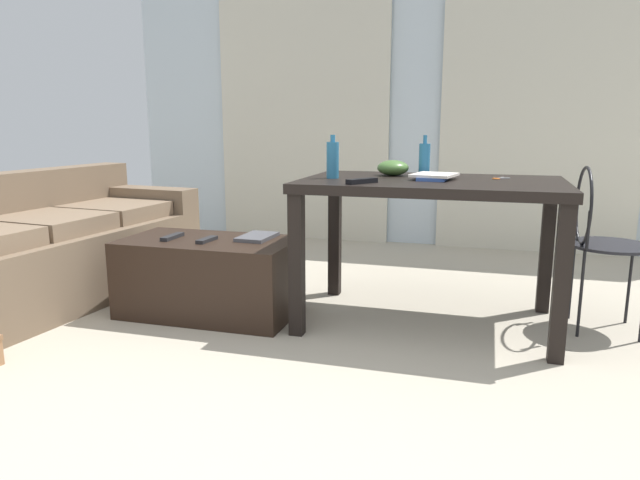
{
  "coord_description": "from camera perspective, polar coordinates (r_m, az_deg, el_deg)",
  "views": [
    {
      "loc": [
        0.64,
        -1.53,
        1.07
      ],
      "look_at": [
        -0.24,
        1.47,
        0.43
      ],
      "focal_mm": 32.24,
      "sensor_mm": 36.0,
      "label": 1
    }
  ],
  "objects": [
    {
      "name": "coffee_table",
      "position": [
        3.31,
        -10.9,
        -3.61
      ],
      "size": [
        0.96,
        0.52,
        0.43
      ],
      "color": "black",
      "rests_on": "ground"
    },
    {
      "name": "magazine",
      "position": [
        3.24,
        -6.25,
        0.32
      ],
      "size": [
        0.18,
        0.27,
        0.02
      ],
      "primitive_type": "cube",
      "rotation": [
        0.0,
        0.0,
        -0.04
      ],
      "color": "#4C4C51",
      "rests_on": "coffee_table"
    },
    {
      "name": "wall_back",
      "position": [
        5.21,
        9.55,
        13.52
      ],
      "size": [
        5.3,
        0.1,
        2.53
      ],
      "primitive_type": "cube",
      "color": "silver",
      "rests_on": "ground"
    },
    {
      "name": "bowl",
      "position": [
        3.26,
        7.25,
        7.12
      ],
      "size": [
        0.18,
        0.18,
        0.09
      ],
      "primitive_type": "ellipsoid",
      "color": "#477033",
      "rests_on": "craft_table"
    },
    {
      "name": "tv_remote_secondary",
      "position": [
        3.2,
        -11.16,
        0.03
      ],
      "size": [
        0.06,
        0.16,
        0.02
      ],
      "primitive_type": "cube",
      "rotation": [
        0.0,
        0.0,
        -0.07
      ],
      "color": "#232326",
      "rests_on": "coffee_table"
    },
    {
      "name": "ground_plane",
      "position": [
        3.2,
        3.88,
        -7.97
      ],
      "size": [
        8.73,
        8.73,
        0.0
      ],
      "primitive_type": "plane",
      "color": "#B2A893"
    },
    {
      "name": "bottle_far",
      "position": [
        3.28,
        10.32,
        7.91
      ],
      "size": [
        0.06,
        0.06,
        0.22
      ],
      "color": "teal",
      "rests_on": "craft_table"
    },
    {
      "name": "couch",
      "position": [
        3.87,
        -25.93,
        -0.95
      ],
      "size": [
        1.04,
        2.1,
        0.77
      ],
      "color": "brown",
      "rests_on": "ground"
    },
    {
      "name": "scissors",
      "position": [
        3.19,
        17.34,
        5.87
      ],
      "size": [
        0.09,
        0.1,
        0.0
      ],
      "color": "#9EA0A5",
      "rests_on": "craft_table"
    },
    {
      "name": "bottle_near",
      "position": [
        3.07,
        1.27,
        7.98
      ],
      "size": [
        0.07,
        0.07,
        0.23
      ],
      "color": "teal",
      "rests_on": "craft_table"
    },
    {
      "name": "curtains",
      "position": [
        5.13,
        9.37,
        11.54
      ],
      "size": [
        3.62,
        0.03,
        2.16
      ],
      "color": "beige",
      "rests_on": "ground"
    },
    {
      "name": "craft_table",
      "position": [
        3.07,
        10.97,
        3.98
      ],
      "size": [
        1.34,
        0.84,
        0.78
      ],
      "color": "black",
      "rests_on": "ground"
    },
    {
      "name": "tv_remote_on_table",
      "position": [
        2.81,
        4.19,
        5.86
      ],
      "size": [
        0.14,
        0.17,
        0.02
      ],
      "primitive_type": "cube",
      "rotation": [
        0.0,
        0.0,
        -0.59
      ],
      "color": "black",
      "rests_on": "craft_table"
    },
    {
      "name": "wire_chair",
      "position": [
        3.27,
        25.81,
        0.88
      ],
      "size": [
        0.41,
        0.41,
        0.86
      ],
      "color": "black",
      "rests_on": "ground"
    },
    {
      "name": "book_stack",
      "position": [
        3.07,
        11.25,
        6.22
      ],
      "size": [
        0.25,
        0.28,
        0.03
      ],
      "color": "#33519E",
      "rests_on": "craft_table"
    },
    {
      "name": "tv_remote_primary",
      "position": [
        3.33,
        -14.45,
        0.32
      ],
      "size": [
        0.05,
        0.19,
        0.02
      ],
      "primitive_type": "cube",
      "rotation": [
        0.0,
        0.0,
        -0.01
      ],
      "color": "#232326",
      "rests_on": "coffee_table"
    }
  ]
}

